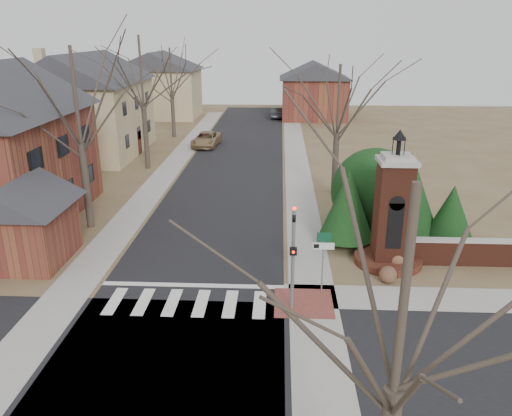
# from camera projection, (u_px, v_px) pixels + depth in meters

# --- Properties ---
(ground) EXTENTS (120.00, 120.00, 0.00)m
(ground) POSITION_uv_depth(u_px,v_px,m) (183.00, 313.00, 19.73)
(ground) COLOR brown
(ground) RESTS_ON ground
(main_street) EXTENTS (8.00, 70.00, 0.01)m
(main_street) POSITION_uv_depth(u_px,v_px,m) (233.00, 169.00, 40.44)
(main_street) COLOR black
(main_street) RESTS_ON ground
(cross_street) EXTENTS (120.00, 8.00, 0.01)m
(cross_street) POSITION_uv_depth(u_px,v_px,m) (167.00, 360.00, 16.90)
(cross_street) COLOR black
(cross_street) RESTS_ON ground
(crosswalk_zone) EXTENTS (8.00, 2.20, 0.02)m
(crosswalk_zone) POSITION_uv_depth(u_px,v_px,m) (187.00, 303.00, 20.48)
(crosswalk_zone) COLOR silver
(crosswalk_zone) RESTS_ON ground
(stop_bar) EXTENTS (8.00, 0.35, 0.02)m
(stop_bar) POSITION_uv_depth(u_px,v_px,m) (193.00, 285.00, 21.89)
(stop_bar) COLOR silver
(stop_bar) RESTS_ON ground
(sidewalk_right_main) EXTENTS (2.00, 60.00, 0.02)m
(sidewalk_right_main) POSITION_uv_depth(u_px,v_px,m) (298.00, 170.00, 40.21)
(sidewalk_right_main) COLOR gray
(sidewalk_right_main) RESTS_ON ground
(sidewalk_left) EXTENTS (2.00, 60.00, 0.02)m
(sidewalk_left) POSITION_uv_depth(u_px,v_px,m) (170.00, 168.00, 40.68)
(sidewalk_left) COLOR gray
(sidewalk_left) RESTS_ON ground
(curb_apron) EXTENTS (2.40, 2.40, 0.02)m
(curb_apron) POSITION_uv_depth(u_px,v_px,m) (304.00, 303.00, 20.45)
(curb_apron) COLOR brown
(curb_apron) RESTS_ON ground
(traffic_signal_pole) EXTENTS (0.28, 0.41, 4.50)m
(traffic_signal_pole) POSITION_uv_depth(u_px,v_px,m) (293.00, 250.00, 19.21)
(traffic_signal_pole) COLOR slate
(traffic_signal_pole) RESTS_ON ground
(sign_post) EXTENTS (0.90, 0.07, 2.75)m
(sign_post) POSITION_uv_depth(u_px,v_px,m) (323.00, 250.00, 20.70)
(sign_post) COLOR slate
(sign_post) RESTS_ON ground
(brick_gate_monument) EXTENTS (3.20, 3.20, 6.47)m
(brick_gate_monument) POSITION_uv_depth(u_px,v_px,m) (391.00, 221.00, 23.30)
(brick_gate_monument) COLOR #59271A
(brick_gate_monument) RESTS_ON ground
(brick_garden_wall) EXTENTS (7.50, 0.50, 1.30)m
(brick_garden_wall) POSITION_uv_depth(u_px,v_px,m) (484.00, 252.00, 23.61)
(brick_garden_wall) COLOR #59271A
(brick_garden_wall) RESTS_ON ground
(house_stucco_left) EXTENTS (9.80, 12.80, 9.28)m
(house_stucco_left) POSITION_uv_depth(u_px,v_px,m) (86.00, 103.00, 44.23)
(house_stucco_left) COLOR tan
(house_stucco_left) RESTS_ON ground
(garage_left) EXTENTS (4.80, 4.80, 4.29)m
(garage_left) POSITION_uv_depth(u_px,v_px,m) (20.00, 217.00, 23.60)
(garage_left) COLOR brown
(garage_left) RESTS_ON ground
(house_distant_left) EXTENTS (10.80, 8.80, 8.53)m
(house_distant_left) POSITION_uv_depth(u_px,v_px,m) (158.00, 83.00, 64.05)
(house_distant_left) COLOR tan
(house_distant_left) RESTS_ON ground
(house_distant_right) EXTENTS (8.80, 8.80, 7.30)m
(house_distant_right) POSITION_uv_depth(u_px,v_px,m) (314.00, 89.00, 63.35)
(house_distant_right) COLOR brown
(house_distant_right) RESTS_ON ground
(evergreen_near) EXTENTS (2.80, 2.80, 4.10)m
(evergreen_near) POSITION_uv_depth(u_px,v_px,m) (348.00, 204.00, 25.23)
(evergreen_near) COLOR #473D33
(evergreen_near) RESTS_ON ground
(evergreen_mid) EXTENTS (3.40, 3.40, 4.70)m
(evergreen_mid) POSITION_uv_depth(u_px,v_px,m) (408.00, 192.00, 26.11)
(evergreen_mid) COLOR #473D33
(evergreen_mid) RESTS_ON ground
(evergreen_far) EXTENTS (2.40, 2.40, 3.30)m
(evergreen_far) POSITION_uv_depth(u_px,v_px,m) (452.00, 212.00, 25.31)
(evergreen_far) COLOR #473D33
(evergreen_far) RESTS_ON ground
(evergreen_mass) EXTENTS (4.80, 4.80, 4.80)m
(evergreen_mass) POSITION_uv_depth(u_px,v_px,m) (375.00, 188.00, 27.47)
(evergreen_mass) COLOR black
(evergreen_mass) RESTS_ON ground
(bare_tree_0) EXTENTS (8.05, 8.05, 11.15)m
(bare_tree_0) POSITION_uv_depth(u_px,v_px,m) (75.00, 89.00, 25.95)
(bare_tree_0) COLOR #473D33
(bare_tree_0) RESTS_ON ground
(bare_tree_1) EXTENTS (8.40, 8.40, 11.64)m
(bare_tree_1) POSITION_uv_depth(u_px,v_px,m) (141.00, 66.00, 38.08)
(bare_tree_1) COLOR #473D33
(bare_tree_1) RESTS_ON ground
(bare_tree_2) EXTENTS (7.35, 7.35, 10.19)m
(bare_tree_2) POSITION_uv_depth(u_px,v_px,m) (171.00, 68.00, 50.68)
(bare_tree_2) COLOR #473D33
(bare_tree_2) RESTS_ON ground
(bare_tree_3) EXTENTS (7.00, 7.00, 9.70)m
(bare_tree_3) POSITION_uv_depth(u_px,v_px,m) (339.00, 95.00, 32.23)
(bare_tree_3) COLOR #473D33
(bare_tree_3) RESTS_ON ground
(bare_tree_4) EXTENTS (6.65, 6.65, 9.21)m
(bare_tree_4) POSITION_uv_depth(u_px,v_px,m) (406.00, 280.00, 8.87)
(bare_tree_4) COLOR #473D33
(bare_tree_4) RESTS_ON ground
(pickup_truck) EXTENTS (2.63, 5.07, 1.37)m
(pickup_truck) POSITION_uv_depth(u_px,v_px,m) (206.00, 139.00, 48.33)
(pickup_truck) COLOR #947750
(pickup_truck) RESTS_ON ground
(distant_car) EXTENTS (1.52, 4.17, 1.36)m
(distant_car) POSITION_uv_depth(u_px,v_px,m) (276.00, 113.00, 64.25)
(distant_car) COLOR #34363B
(distant_car) RESTS_ON ground
(dry_shrub_left) EXTENTS (0.78, 0.78, 0.78)m
(dry_shrub_left) POSITION_uv_depth(u_px,v_px,m) (388.00, 275.00, 22.04)
(dry_shrub_left) COLOR brown
(dry_shrub_left) RESTS_ON ground
(dry_shrub_right) EXTENTS (0.91, 0.91, 0.91)m
(dry_shrub_right) POSITION_uv_depth(u_px,v_px,m) (396.00, 258.00, 23.49)
(dry_shrub_right) COLOR brown
(dry_shrub_right) RESTS_ON ground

